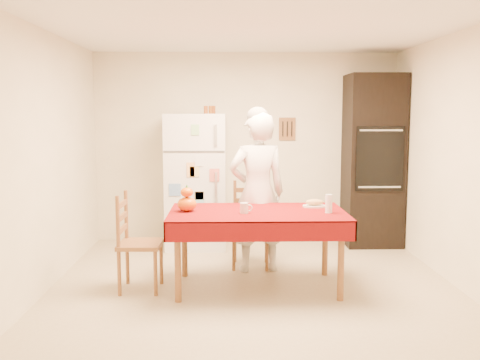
{
  "coord_description": "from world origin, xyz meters",
  "views": [
    {
      "loc": [
        -0.27,
        -4.89,
        1.7
      ],
      "look_at": [
        -0.13,
        0.2,
        1.07
      ],
      "focal_mm": 40.0,
      "sensor_mm": 36.0,
      "label": 1
    }
  ],
  "objects_px": {
    "chair_far": "(251,221)",
    "refrigerator": "(196,181)",
    "wine_glass": "(329,204)",
    "oven_cabinet": "(373,161)",
    "chair_left": "(134,238)",
    "dining_table": "(257,218)",
    "coffee_mug": "(244,208)",
    "bread_plate": "(314,206)",
    "seated_woman": "(257,193)",
    "pumpkin_lower": "(187,204)"
  },
  "relations": [
    {
      "from": "oven_cabinet",
      "to": "chair_far",
      "type": "distance_m",
      "value": 1.97
    },
    {
      "from": "chair_left",
      "to": "refrigerator",
      "type": "bearing_deg",
      "value": -14.76
    },
    {
      "from": "refrigerator",
      "to": "chair_far",
      "type": "distance_m",
      "value": 1.16
    },
    {
      "from": "oven_cabinet",
      "to": "chair_left",
      "type": "bearing_deg",
      "value": -147.68
    },
    {
      "from": "seated_woman",
      "to": "dining_table",
      "type": "bearing_deg",
      "value": 75.36
    },
    {
      "from": "oven_cabinet",
      "to": "pumpkin_lower",
      "type": "distance_m",
      "value": 2.86
    },
    {
      "from": "coffee_mug",
      "to": "bread_plate",
      "type": "bearing_deg",
      "value": 24.07
    },
    {
      "from": "refrigerator",
      "to": "wine_glass",
      "type": "distance_m",
      "value": 2.24
    },
    {
      "from": "dining_table",
      "to": "chair_far",
      "type": "distance_m",
      "value": 0.82
    },
    {
      "from": "refrigerator",
      "to": "dining_table",
      "type": "height_order",
      "value": "refrigerator"
    },
    {
      "from": "refrigerator",
      "to": "chair_far",
      "type": "height_order",
      "value": "refrigerator"
    },
    {
      "from": "chair_far",
      "to": "oven_cabinet",
      "type": "bearing_deg",
      "value": 33.18
    },
    {
      "from": "seated_woman",
      "to": "bread_plate",
      "type": "distance_m",
      "value": 0.67
    },
    {
      "from": "dining_table",
      "to": "seated_woman",
      "type": "distance_m",
      "value": 0.61
    },
    {
      "from": "oven_cabinet",
      "to": "chair_far",
      "type": "relative_size",
      "value": 2.32
    },
    {
      "from": "oven_cabinet",
      "to": "dining_table",
      "type": "xyz_separation_m",
      "value": [
        -1.59,
        -1.73,
        -0.41
      ]
    },
    {
      "from": "chair_far",
      "to": "pumpkin_lower",
      "type": "height_order",
      "value": "chair_far"
    },
    {
      "from": "dining_table",
      "to": "bread_plate",
      "type": "height_order",
      "value": "bread_plate"
    },
    {
      "from": "refrigerator",
      "to": "oven_cabinet",
      "type": "distance_m",
      "value": 2.29
    },
    {
      "from": "oven_cabinet",
      "to": "coffee_mug",
      "type": "relative_size",
      "value": 22.0
    },
    {
      "from": "chair_far",
      "to": "coffee_mug",
      "type": "height_order",
      "value": "chair_far"
    },
    {
      "from": "dining_table",
      "to": "coffee_mug",
      "type": "distance_m",
      "value": 0.21
    },
    {
      "from": "oven_cabinet",
      "to": "dining_table",
      "type": "bearing_deg",
      "value": -132.64
    },
    {
      "from": "chair_far",
      "to": "bread_plate",
      "type": "distance_m",
      "value": 0.89
    },
    {
      "from": "oven_cabinet",
      "to": "wine_glass",
      "type": "relative_size",
      "value": 12.5
    },
    {
      "from": "dining_table",
      "to": "seated_woman",
      "type": "bearing_deg",
      "value": 86.72
    },
    {
      "from": "refrigerator",
      "to": "pumpkin_lower",
      "type": "bearing_deg",
      "value": -89.85
    },
    {
      "from": "bread_plate",
      "to": "wine_glass",
      "type": "bearing_deg",
      "value": -75.32
    },
    {
      "from": "chair_far",
      "to": "dining_table",
      "type": "bearing_deg",
      "value": -84.75
    },
    {
      "from": "pumpkin_lower",
      "to": "bread_plate",
      "type": "relative_size",
      "value": 0.78
    },
    {
      "from": "bread_plate",
      "to": "pumpkin_lower",
      "type": "bearing_deg",
      "value": -171.0
    },
    {
      "from": "oven_cabinet",
      "to": "chair_left",
      "type": "relative_size",
      "value": 2.32
    },
    {
      "from": "chair_far",
      "to": "chair_left",
      "type": "relative_size",
      "value": 1.0
    },
    {
      "from": "pumpkin_lower",
      "to": "bread_plate",
      "type": "height_order",
      "value": "pumpkin_lower"
    },
    {
      "from": "coffee_mug",
      "to": "pumpkin_lower",
      "type": "xyz_separation_m",
      "value": [
        -0.55,
        0.12,
        0.02
      ]
    },
    {
      "from": "refrigerator",
      "to": "bread_plate",
      "type": "bearing_deg",
      "value": -48.93
    },
    {
      "from": "dining_table",
      "to": "chair_left",
      "type": "distance_m",
      "value": 1.21
    },
    {
      "from": "dining_table",
      "to": "coffee_mug",
      "type": "xyz_separation_m",
      "value": [
        -0.13,
        -0.1,
        0.12
      ]
    },
    {
      "from": "chair_far",
      "to": "coffee_mug",
      "type": "xyz_separation_m",
      "value": [
        -0.1,
        -0.9,
        0.3
      ]
    },
    {
      "from": "coffee_mug",
      "to": "wine_glass",
      "type": "relative_size",
      "value": 0.57
    },
    {
      "from": "oven_cabinet",
      "to": "seated_woman",
      "type": "xyz_separation_m",
      "value": [
        -1.56,
        -1.15,
        -0.24
      ]
    },
    {
      "from": "chair_far",
      "to": "coffee_mug",
      "type": "distance_m",
      "value": 0.95
    },
    {
      "from": "dining_table",
      "to": "pumpkin_lower",
      "type": "relative_size",
      "value": 9.13
    },
    {
      "from": "chair_far",
      "to": "refrigerator",
      "type": "bearing_deg",
      "value": 129.63
    },
    {
      "from": "refrigerator",
      "to": "dining_table",
      "type": "xyz_separation_m",
      "value": [
        0.69,
        -1.68,
        -0.16
      ]
    },
    {
      "from": "refrigerator",
      "to": "seated_woman",
      "type": "bearing_deg",
      "value": -56.86
    },
    {
      "from": "dining_table",
      "to": "chair_far",
      "type": "height_order",
      "value": "chair_far"
    },
    {
      "from": "refrigerator",
      "to": "dining_table",
      "type": "bearing_deg",
      "value": -67.86
    },
    {
      "from": "refrigerator",
      "to": "bread_plate",
      "type": "distance_m",
      "value": 1.94
    },
    {
      "from": "oven_cabinet",
      "to": "wine_glass",
      "type": "xyz_separation_m",
      "value": [
        -0.92,
        -1.83,
        -0.25
      ]
    }
  ]
}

